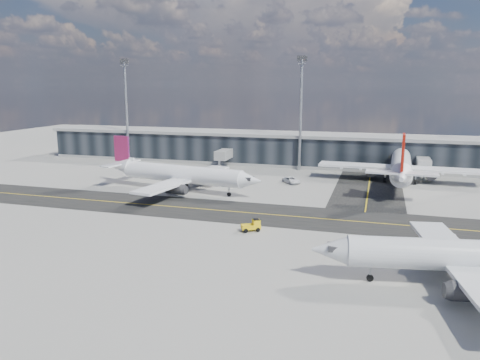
{
  "coord_description": "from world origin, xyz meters",
  "views": [
    {
      "loc": [
        19.73,
        -71.47,
        21.88
      ],
      "look_at": [
        -3.97,
        7.39,
        5.0
      ],
      "focal_mm": 35.0,
      "sensor_mm": 36.0,
      "label": 1
    }
  ],
  "objects_px": {
    "airliner_af": "(180,174)",
    "airliner_near": "(476,257)",
    "airliner_redtail": "(401,165)",
    "service_van": "(291,180)",
    "baggage_tug": "(253,225)"
  },
  "relations": [
    {
      "from": "airliner_af",
      "to": "airliner_near",
      "type": "relative_size",
      "value": 1.03
    },
    {
      "from": "service_van",
      "to": "airliner_redtail",
      "type": "bearing_deg",
      "value": -23.21
    },
    {
      "from": "airliner_redtail",
      "to": "baggage_tug",
      "type": "xyz_separation_m",
      "value": [
        -22.64,
        -43.4,
        -3.35
      ]
    },
    {
      "from": "airliner_near",
      "to": "service_van",
      "type": "relative_size",
      "value": 6.88
    },
    {
      "from": "airliner_af",
      "to": "airliner_redtail",
      "type": "distance_m",
      "value": 49.21
    },
    {
      "from": "airliner_af",
      "to": "service_van",
      "type": "xyz_separation_m",
      "value": [
        20.92,
        14.28,
        -2.86
      ]
    },
    {
      "from": "airliner_af",
      "to": "airliner_near",
      "type": "bearing_deg",
      "value": 64.51
    },
    {
      "from": "airliner_redtail",
      "to": "service_van",
      "type": "bearing_deg",
      "value": -161.41
    },
    {
      "from": "airliner_af",
      "to": "airliner_redtail",
      "type": "relative_size",
      "value": 0.84
    },
    {
      "from": "baggage_tug",
      "to": "service_van",
      "type": "distance_m",
      "value": 36.4
    },
    {
      "from": "airliner_near",
      "to": "baggage_tug",
      "type": "xyz_separation_m",
      "value": [
        -28.59,
        12.15,
        -2.58
      ]
    },
    {
      "from": "airliner_af",
      "to": "airliner_near",
      "type": "height_order",
      "value": "airliner_af"
    },
    {
      "from": "airliner_af",
      "to": "baggage_tug",
      "type": "relative_size",
      "value": 11.59
    },
    {
      "from": "airliner_near",
      "to": "baggage_tug",
      "type": "distance_m",
      "value": 31.17
    },
    {
      "from": "airliner_redtail",
      "to": "baggage_tug",
      "type": "relative_size",
      "value": 13.75
    }
  ]
}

